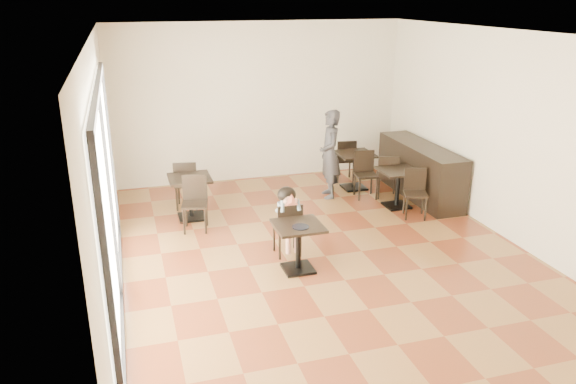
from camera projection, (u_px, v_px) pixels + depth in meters
name	position (u px, v px, depth m)	size (l,w,h in m)	color
floor	(325.00, 256.00, 8.36)	(6.00, 8.00, 0.01)	brown
ceiling	(331.00, 34.00, 7.30)	(6.00, 8.00, 0.01)	white
wall_back	(259.00, 102.00, 11.44)	(6.00, 0.01, 3.20)	white
wall_front	(513.00, 289.00, 4.22)	(6.00, 0.01, 3.20)	white
wall_left	(103.00, 171.00, 7.02)	(0.01, 8.00, 3.20)	white
wall_right	(511.00, 138.00, 8.64)	(0.01, 8.00, 3.20)	white
storefront_window	(107.00, 199.00, 6.65)	(0.04, 4.50, 2.60)	white
child_table	(298.00, 247.00, 7.83)	(0.66, 0.66, 0.69)	black
child_chair	(287.00, 228.00, 8.31)	(0.37, 0.37, 0.83)	black
child	(287.00, 221.00, 8.27)	(0.37, 0.52, 1.05)	gray
plate	(301.00, 227.00, 7.63)	(0.23, 0.23, 0.01)	black
pizza_slice	(291.00, 201.00, 7.97)	(0.24, 0.19, 0.06)	#E5B379
adult_patron	(330.00, 154.00, 10.56)	(0.61, 0.40, 1.68)	#36363B
cafe_table_mid	(398.00, 188.00, 10.19)	(0.67, 0.67, 0.70)	black
cafe_table_left	(191.00, 198.00, 9.67)	(0.71, 0.71, 0.75)	black
cafe_table_back	(354.00, 171.00, 11.16)	(0.69, 0.69, 0.73)	black
chair_mid_a	(387.00, 176.00, 10.68)	(0.38, 0.38, 0.85)	black
chair_mid_b	(416.00, 194.00, 9.69)	(0.38, 0.38, 0.85)	black
chair_left_a	(187.00, 184.00, 10.14)	(0.40, 0.40, 0.90)	black
chair_left_b	(195.00, 204.00, 9.14)	(0.40, 0.40, 0.90)	black
chair_back_a	(344.00, 160.00, 11.63)	(0.40, 0.40, 0.88)	black
chair_back_b	(366.00, 175.00, 10.64)	(0.40, 0.40, 0.88)	black
service_counter	(420.00, 171.00, 10.72)	(0.60, 2.40, 1.00)	black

